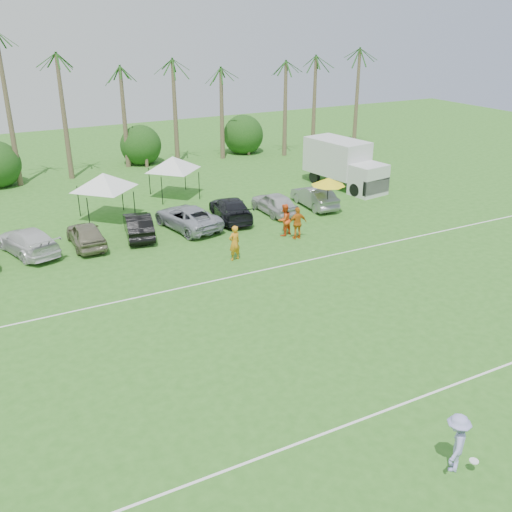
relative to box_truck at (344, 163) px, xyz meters
name	(u,v)px	position (x,y,z in m)	size (l,w,h in m)	color
ground	(352,480)	(-17.56, -24.94, -1.88)	(120.00, 120.00, 0.00)	#316C20
field_lines	(232,347)	(-17.56, -16.94, -1.87)	(80.00, 12.10, 0.01)	white
palm_tree_4	(11,84)	(-21.56, 13.06, 5.60)	(2.40, 2.40, 8.90)	brown
palm_tree_5	(64,70)	(-17.56, 13.06, 6.47)	(2.40, 2.40, 9.90)	brown
palm_tree_6	(114,57)	(-13.56, 13.06, 7.33)	(2.40, 2.40, 10.90)	brown
palm_tree_7	(161,44)	(-9.56, 13.06, 8.18)	(2.40, 2.40, 11.90)	brown
palm_tree_8	(218,74)	(-4.56, 13.06, 5.60)	(2.40, 2.40, 8.90)	brown
palm_tree_9	(268,62)	(0.44, 13.06, 6.47)	(2.40, 2.40, 9.90)	brown
palm_tree_10	(315,50)	(5.44, 13.06, 7.33)	(2.40, 2.40, 10.90)	brown
palm_tree_11	(350,40)	(9.44, 13.06, 8.18)	(2.40, 2.40, 11.90)	brown
bush_tree_2	(142,144)	(-11.56, 14.06, -0.08)	(4.00, 4.00, 4.00)	brown
bush_tree_3	(244,134)	(-1.56, 14.06, -0.08)	(4.00, 4.00, 4.00)	brown
sideline_player_a	(234,243)	(-13.62, -8.99, -0.90)	(0.71, 0.47, 1.96)	orange
sideline_player_b	(284,220)	(-9.37, -7.00, -0.90)	(0.95, 0.74, 1.96)	#EF541A
sideline_player_c	(298,223)	(-8.96, -7.86, -0.90)	(1.14, 0.48, 1.95)	orange
box_truck	(344,163)	(0.00, 0.00, 0.00)	(3.57, 7.13, 3.51)	silver
canopy_tent_left	(103,173)	(-18.09, 0.81, 1.21)	(4.45, 4.45, 3.61)	black
canopy_tent_right	(172,156)	(-12.48, 3.56, 1.10)	(4.30, 4.30, 3.48)	black
market_umbrella	(328,182)	(-4.89, -4.97, 0.38)	(2.26, 2.26, 2.52)	black
frisbee_player	(456,443)	(-14.67, -25.92, -0.94)	(1.39, 1.28, 1.88)	#9B9ADB
parked_car_3	(28,241)	(-23.41, -2.84, -1.16)	(2.00, 4.93, 1.43)	silver
parked_car_4	(86,234)	(-20.30, -3.26, -1.16)	(1.69, 4.19, 1.43)	gray
parked_car_5	(138,225)	(-17.18, -3.11, -1.16)	(1.51, 4.34, 1.43)	black
parked_car_6	(187,217)	(-14.07, -3.14, -1.16)	(2.37, 5.14, 1.43)	#999CA7
parked_car_7	(231,209)	(-10.96, -2.84, -1.16)	(2.00, 4.93, 1.43)	black
parked_car_8	(274,203)	(-7.85, -3.10, -1.16)	(1.69, 4.19, 1.43)	#BEBEBF
parked_car_9	(314,197)	(-4.73, -3.18, -1.16)	(1.51, 4.34, 1.43)	gray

